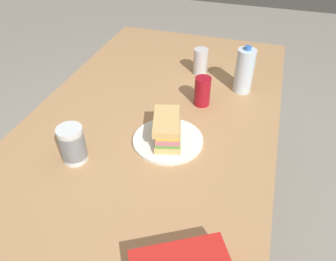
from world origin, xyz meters
The scene contains 8 objects.
ground_plane centered at (0.00, 0.00, 0.00)m, with size 8.00×8.00×0.00m, color gray.
dining_table centered at (0.00, 0.00, 0.68)m, with size 1.85×0.96×0.77m.
paper_plate centered at (-0.05, -0.10, 0.77)m, with size 0.25×0.25×0.01m, color white.
sandwich centered at (-0.04, -0.10, 0.82)m, with size 0.20×0.14×0.08m.
soda_can_red centered at (0.23, -0.16, 0.83)m, with size 0.07×0.07×0.12m, color maroon.
water_bottle_tall centered at (0.38, -0.31, 0.86)m, with size 0.08×0.08×0.21m.
plastic_cup_stack centered at (-0.23, 0.17, 0.83)m, with size 0.08×0.08×0.13m.
soda_can_silver centered at (0.48, -0.10, 0.83)m, with size 0.07×0.07×0.12m, color silver.
Camera 1 is at (-0.92, -0.37, 1.54)m, focal length 35.45 mm.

